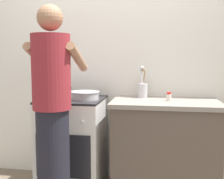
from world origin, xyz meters
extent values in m
cube|color=silver|center=(0.20, 0.50, 1.25)|extent=(3.20, 0.10, 2.50)
cube|color=brown|center=(0.55, 0.15, 0.43)|extent=(0.96, 0.56, 0.86)
cube|color=gray|center=(0.55, 0.15, 0.88)|extent=(1.00, 0.60, 0.04)
cube|color=white|center=(-0.35, 0.15, 0.44)|extent=(0.60, 0.60, 0.88)
cube|color=#232326|center=(-0.35, 0.15, 0.89)|extent=(0.60, 0.60, 0.02)
cube|color=black|center=(-0.35, -0.16, 0.42)|extent=(0.51, 0.01, 0.40)
cylinder|color=silver|center=(-0.53, -0.16, 0.74)|extent=(0.04, 0.01, 0.04)
cylinder|color=silver|center=(-0.35, -0.16, 0.74)|extent=(0.04, 0.01, 0.04)
cylinder|color=silver|center=(-0.17, -0.16, 0.74)|extent=(0.04, 0.01, 0.04)
cylinder|color=#B2B2B7|center=(-0.49, 0.12, 0.96)|extent=(0.22, 0.22, 0.11)
cube|color=black|center=(-0.61, 0.12, 1.01)|extent=(0.04, 0.02, 0.01)
cube|color=black|center=(-0.37, 0.12, 1.01)|extent=(0.04, 0.02, 0.01)
cylinder|color=#B7B7BC|center=(-0.21, 0.11, 0.94)|extent=(0.26, 0.26, 0.08)
torus|color=#B7B7BC|center=(-0.21, 0.11, 0.97)|extent=(0.28, 0.28, 0.01)
cylinder|color=silver|center=(0.33, 0.33, 0.97)|extent=(0.10, 0.10, 0.14)
cylinder|color=#9E7547|center=(0.33, 0.35, 1.04)|extent=(0.05, 0.02, 0.25)
sphere|color=#9E7547|center=(0.33, 0.35, 1.18)|extent=(0.03, 0.03, 0.03)
cylinder|color=silver|center=(0.32, 0.33, 1.05)|extent=(0.03, 0.07, 0.28)
sphere|color=silver|center=(0.32, 0.33, 1.20)|extent=(0.03, 0.03, 0.03)
cylinder|color=silver|center=(0.33, 0.33, 1.05)|extent=(0.07, 0.01, 0.28)
sphere|color=silver|center=(0.33, 0.33, 1.20)|extent=(0.03, 0.03, 0.03)
cylinder|color=silver|center=(0.58, 0.14, 0.93)|extent=(0.04, 0.04, 0.07)
cylinder|color=red|center=(0.58, 0.14, 0.97)|extent=(0.04, 0.04, 0.02)
cylinder|color=black|center=(-0.34, -0.42, 0.45)|extent=(0.26, 0.26, 0.90)
cylinder|color=maroon|center=(-0.34, -0.42, 1.19)|extent=(0.30, 0.30, 0.58)
sphere|color=#A07254|center=(-0.34, -0.42, 1.60)|extent=(0.20, 0.20, 0.20)
cylinder|color=#A07254|center=(-0.51, -0.28, 1.30)|extent=(0.07, 0.41, 0.24)
cylinder|color=#A07254|center=(-0.17, -0.28, 1.30)|extent=(0.07, 0.41, 0.24)
camera|label=1|loc=(0.48, -2.48, 1.30)|focal=44.92mm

